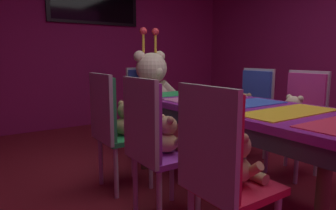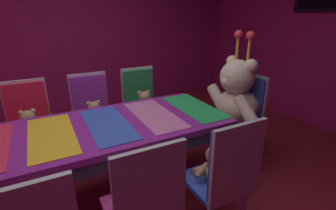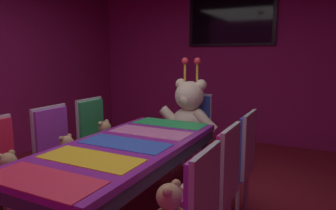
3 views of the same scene
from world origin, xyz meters
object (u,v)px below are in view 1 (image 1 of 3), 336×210
teddy_right_1 (292,114)px  teddy_right_2 (244,107)px  banquet_table (241,115)px  teddy_left_0 (238,161)px  chair_left_0 (217,163)px  chair_right_2 (253,104)px  throne_chair (145,100)px  chair_left_2 (111,121)px  teddy_left_2 (127,121)px  chair_left_1 (151,136)px  teddy_left_1 (168,137)px  chair_right_1 (302,112)px  king_teddy_bear (152,86)px

teddy_right_1 → teddy_right_2: teddy_right_1 is taller
banquet_table → teddy_left_0: (-0.68, -0.60, -0.07)m
chair_left_0 → teddy_right_1: bearing=21.2°
teddy_right_1 → chair_right_2: bearing=-104.1°
throne_chair → banquet_table: bearing=-0.0°
teddy_right_1 → throne_chair: bearing=-66.5°
chair_left_2 → teddy_left_2: size_ratio=3.23×
teddy_left_2 → chair_right_2: chair_right_2 is taller
chair_left_1 → banquet_table: bearing=-2.0°
chair_left_0 → teddy_left_2: size_ratio=3.23×
teddy_left_0 → throne_chair: size_ratio=0.30×
teddy_left_2 → throne_chair: 1.16m
teddy_right_1 → throne_chair: (-0.68, 1.56, 0.01)m
chair_left_0 → teddy_left_1: chair_left_0 is taller
chair_right_1 → teddy_right_1: chair_right_1 is taller
teddy_left_0 → chair_right_1: 1.61m
chair_left_1 → teddy_right_1: bearing=-1.7°
teddy_left_1 → chair_left_2: bearing=105.3°
teddy_right_2 → teddy_left_0: bearing=40.7°
teddy_left_2 → throne_chair: (0.71, 0.92, 0.01)m
king_teddy_bear → chair_right_2: bearing=46.3°
chair_right_1 → king_teddy_bear: 1.62m
banquet_table → teddy_left_2: teddy_left_2 is taller
teddy_left_1 → chair_right_1: chair_right_1 is taller
teddy_right_2 → teddy_left_2: bearing=-2.1°
teddy_left_0 → chair_left_1: (-0.15, 0.62, 0.02)m
chair_left_2 → throne_chair: same height
teddy_right_1 → teddy_right_2: size_ratio=1.14×
teddy_left_1 → throne_chair: (0.69, 1.51, 0.02)m
teddy_left_0 → chair_right_1: bearing=21.2°
teddy_left_2 → teddy_right_2: (1.39, -0.05, -0.01)m
teddy_left_1 → banquet_table: bearing=-2.4°
chair_right_2 → throne_chair: (-0.83, 0.97, 0.00)m
chair_left_0 → throne_chair: size_ratio=1.00×
teddy_left_2 → king_teddy_bear: king_teddy_bear is taller
chair_left_2 → throne_chair: 1.25m
chair_right_1 → teddy_right_2: size_ratio=3.44×
king_teddy_bear → teddy_left_1: bearing=-27.1°
teddy_left_1 → throne_chair: size_ratio=0.28×
teddy_left_2 → throne_chair: size_ratio=0.31×
chair_right_2 → teddy_right_1: bearing=75.9°
chair_left_0 → teddy_right_2: chair_left_0 is taller
chair_right_1 → teddy_right_2: 0.61m
teddy_left_0 → king_teddy_bear: bearing=71.0°
king_teddy_bear → banquet_table: bearing=-0.0°
chair_right_1 → teddy_right_1: bearing=-0.0°
banquet_table → throne_chair: throne_chair is taller
chair_left_1 → teddy_left_1: bearing=0.0°
chair_left_2 → teddy_right_2: (1.54, -0.05, -0.02)m
chair_left_2 → king_teddy_bear: bearing=41.1°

